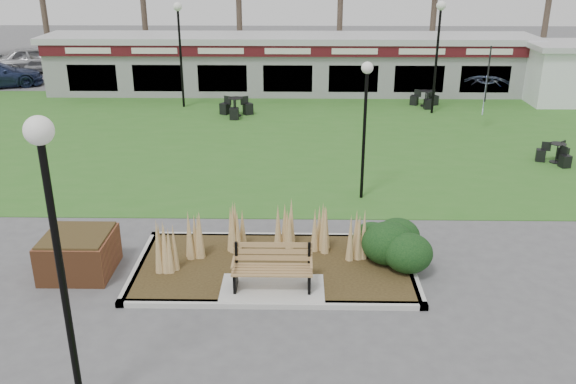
{
  "coord_description": "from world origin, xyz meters",
  "views": [
    {
      "loc": [
        0.53,
        -11.15,
        6.82
      ],
      "look_at": [
        0.3,
        2.0,
        1.6
      ],
      "focal_mm": 38.0,
      "sensor_mm": 36.0,
      "label": 1
    }
  ],
  "objects_px": {
    "park_bench": "(272,267)",
    "lamp_post_mid_right": "(439,33)",
    "lamp_post_far_left": "(179,32)",
    "car_black": "(156,59)",
    "service_hut": "(572,72)",
    "bistro_set_d": "(425,101)",
    "patio_umbrella": "(485,95)",
    "bistro_set_b": "(236,110)",
    "bistro_set_c": "(556,156)",
    "lamp_post_near_left": "(51,208)",
    "brick_planter": "(79,253)",
    "lamp_post_near_right": "(366,101)",
    "food_pavilion": "(288,64)",
    "car_silver": "(37,59)"
  },
  "relations": [
    {
      "from": "park_bench",
      "to": "lamp_post_mid_right",
      "type": "height_order",
      "value": "lamp_post_mid_right"
    },
    {
      "from": "lamp_post_mid_right",
      "to": "lamp_post_far_left",
      "type": "height_order",
      "value": "lamp_post_mid_right"
    },
    {
      "from": "car_black",
      "to": "service_hut",
      "type": "bearing_deg",
      "value": -88.63
    },
    {
      "from": "bistro_set_d",
      "to": "patio_umbrella",
      "type": "distance_m",
      "value": 4.44
    },
    {
      "from": "bistro_set_b",
      "to": "bistro_set_c",
      "type": "xyz_separation_m",
      "value": [
        11.64,
        -6.16,
        -0.04
      ]
    },
    {
      "from": "bistro_set_c",
      "to": "car_black",
      "type": "bearing_deg",
      "value": 136.53
    },
    {
      "from": "park_bench",
      "to": "lamp_post_mid_right",
      "type": "relative_size",
      "value": 0.35
    },
    {
      "from": "lamp_post_near_left",
      "to": "service_hut",
      "type": "bearing_deg",
      "value": 52.71
    },
    {
      "from": "park_bench",
      "to": "brick_planter",
      "type": "relative_size",
      "value": 1.13
    },
    {
      "from": "lamp_post_near_right",
      "to": "lamp_post_mid_right",
      "type": "relative_size",
      "value": 0.83
    },
    {
      "from": "lamp_post_near_right",
      "to": "patio_umbrella",
      "type": "xyz_separation_m",
      "value": [
        5.59,
        7.42,
        -1.48
      ]
    },
    {
      "from": "brick_planter",
      "to": "bistro_set_d",
      "type": "height_order",
      "value": "brick_planter"
    },
    {
      "from": "bistro_set_d",
      "to": "lamp_post_far_left",
      "type": "bearing_deg",
      "value": -178.51
    },
    {
      "from": "lamp_post_mid_right",
      "to": "lamp_post_far_left",
      "type": "xyz_separation_m",
      "value": [
        -11.36,
        0.98,
        -0.11
      ]
    },
    {
      "from": "food_pavilion",
      "to": "car_silver",
      "type": "distance_m",
      "value": 16.05
    },
    {
      "from": "lamp_post_near_right",
      "to": "park_bench",
      "type": "bearing_deg",
      "value": -114.3
    },
    {
      "from": "car_silver",
      "to": "bistro_set_c",
      "type": "bearing_deg",
      "value": -142.07
    },
    {
      "from": "bistro_set_b",
      "to": "service_hut",
      "type": "bearing_deg",
      "value": 10.6
    },
    {
      "from": "food_pavilion",
      "to": "lamp_post_near_left",
      "type": "distance_m",
      "value": 23.73
    },
    {
      "from": "patio_umbrella",
      "to": "lamp_post_near_right",
      "type": "bearing_deg",
      "value": -127.0
    },
    {
      "from": "brick_planter",
      "to": "bistro_set_d",
      "type": "distance_m",
      "value": 19.34
    },
    {
      "from": "park_bench",
      "to": "lamp_post_far_left",
      "type": "height_order",
      "value": "lamp_post_far_left"
    },
    {
      "from": "lamp_post_near_left",
      "to": "food_pavilion",
      "type": "bearing_deg",
      "value": 83.02
    },
    {
      "from": "patio_umbrella",
      "to": "car_black",
      "type": "bearing_deg",
      "value": 142.23
    },
    {
      "from": "lamp_post_mid_right",
      "to": "patio_umbrella",
      "type": "xyz_separation_m",
      "value": [
        1.47,
        -2.73,
        -2.1
      ]
    },
    {
      "from": "park_bench",
      "to": "lamp_post_mid_right",
      "type": "bearing_deg",
      "value": 67.13
    },
    {
      "from": "lamp_post_near_right",
      "to": "car_silver",
      "type": "height_order",
      "value": "lamp_post_near_right"
    },
    {
      "from": "brick_planter",
      "to": "bistro_set_c",
      "type": "height_order",
      "value": "brick_planter"
    },
    {
      "from": "service_hut",
      "to": "car_black",
      "type": "xyz_separation_m",
      "value": [
        -21.5,
        7.4,
        -0.66
      ]
    },
    {
      "from": "food_pavilion",
      "to": "lamp_post_mid_right",
      "type": "xyz_separation_m",
      "value": [
        6.53,
        -4.23,
        2.07
      ]
    },
    {
      "from": "park_bench",
      "to": "food_pavilion",
      "type": "xyz_separation_m",
      "value": [
        0.0,
        19.71,
        0.89
      ]
    },
    {
      "from": "car_black",
      "to": "bistro_set_c",
      "type": "bearing_deg",
      "value": -113.11
    },
    {
      "from": "park_bench",
      "to": "service_hut",
      "type": "relative_size",
      "value": 0.39
    },
    {
      "from": "lamp_post_near_left",
      "to": "bistro_set_c",
      "type": "bearing_deg",
      "value": 45.28
    },
    {
      "from": "lamp_post_mid_right",
      "to": "brick_planter",
      "type": "bearing_deg",
      "value": -126.58
    },
    {
      "from": "lamp_post_mid_right",
      "to": "park_bench",
      "type": "bearing_deg",
      "value": -112.87
    },
    {
      "from": "car_silver",
      "to": "lamp_post_mid_right",
      "type": "bearing_deg",
      "value": -132.16
    },
    {
      "from": "lamp_post_far_left",
      "to": "patio_umbrella",
      "type": "distance_m",
      "value": 13.5
    },
    {
      "from": "service_hut",
      "to": "bistro_set_d",
      "type": "bearing_deg",
      "value": -171.91
    },
    {
      "from": "bistro_set_c",
      "to": "lamp_post_far_left",
      "type": "bearing_deg",
      "value": 151.25
    },
    {
      "from": "food_pavilion",
      "to": "bistro_set_c",
      "type": "height_order",
      "value": "food_pavilion"
    },
    {
      "from": "brick_planter",
      "to": "lamp_post_far_left",
      "type": "bearing_deg",
      "value": 91.57
    },
    {
      "from": "lamp_post_far_left",
      "to": "patio_umbrella",
      "type": "bearing_deg",
      "value": -16.11
    },
    {
      "from": "park_bench",
      "to": "car_silver",
      "type": "relative_size",
      "value": 0.37
    },
    {
      "from": "lamp_post_near_left",
      "to": "lamp_post_far_left",
      "type": "distance_m",
      "value": 20.3
    },
    {
      "from": "food_pavilion",
      "to": "lamp_post_near_right",
      "type": "distance_m",
      "value": 14.66
    },
    {
      "from": "car_silver",
      "to": "car_black",
      "type": "bearing_deg",
      "value": -107.72
    },
    {
      "from": "car_black",
      "to": "lamp_post_near_left",
      "type": "bearing_deg",
      "value": -149.58
    },
    {
      "from": "brick_planter",
      "to": "lamp_post_mid_right",
      "type": "relative_size",
      "value": 0.31
    },
    {
      "from": "car_black",
      "to": "lamp_post_near_right",
      "type": "bearing_deg",
      "value": -131.94
    }
  ]
}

